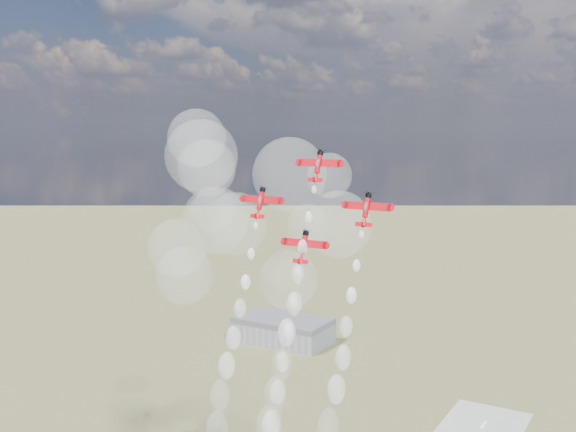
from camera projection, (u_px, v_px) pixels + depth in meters
The scene contains 8 objects.
hangar at pixel (283, 330), 363.32m from camera, with size 50.00×28.00×13.00m.
plane_lead at pixel (318, 165), 153.07m from camera, with size 10.67×4.80×7.29m.
plane_left at pixel (260, 202), 158.00m from camera, with size 10.67×4.80×7.29m.
plane_right at pixel (366, 209), 144.59m from camera, with size 10.67×4.80×7.29m.
plane_slot at pixel (303, 246), 149.53m from camera, with size 10.67×4.80×7.29m.
smoke_trail_lead at pixel (279, 375), 144.44m from camera, with size 5.51×21.32×51.94m.
smoke_trail_left at pixel (219, 407), 149.19m from camera, with size 5.28×22.59×51.87m.
drifted_smoke_cloud at pixel (242, 205), 180.84m from camera, with size 65.39×39.20×54.10m.
Camera 1 is at (58.95, -123.40, 114.70)m, focal length 42.00 mm.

